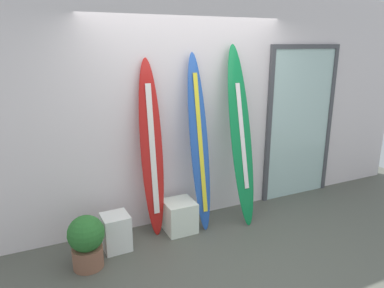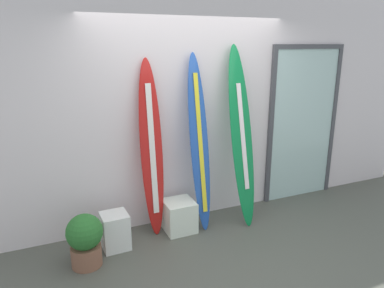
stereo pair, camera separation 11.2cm
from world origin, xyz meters
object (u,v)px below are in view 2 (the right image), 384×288
surfboard_crimson (152,151)px  display_block_left (115,231)px  display_block_center (179,216)px  surfboard_cobalt (199,145)px  glass_door (303,122)px  surfboard_emerald (242,137)px  potted_plant (85,239)px

surfboard_crimson → display_block_left: 0.98m
display_block_center → surfboard_crimson: bearing=156.8°
surfboard_crimson → surfboard_cobalt: bearing=-8.0°
surfboard_crimson → display_block_left: bearing=-158.4°
glass_door → surfboard_cobalt: bearing=-172.3°
surfboard_emerald → potted_plant: bearing=-172.2°
display_block_center → glass_door: 2.23m
display_block_center → glass_door: glass_door is taller
display_block_center → glass_door: size_ratio=0.17×
surfboard_emerald → display_block_center: size_ratio=5.84×
surfboard_emerald → surfboard_crimson: bearing=172.6°
surfboard_cobalt → display_block_left: bearing=-173.6°
surfboard_emerald → potted_plant: (-1.95, -0.27, -0.80)m
surfboard_cobalt → display_block_center: (-0.28, -0.04, -0.85)m
surfboard_cobalt → surfboard_crimson: bearing=172.0°
surfboard_cobalt → display_block_left: size_ratio=5.21×
display_block_left → potted_plant: 0.41m
surfboard_crimson → glass_door: bearing=3.9°
glass_door → surfboard_emerald: bearing=-165.9°
display_block_left → potted_plant: potted_plant is taller
surfboard_cobalt → potted_plant: size_ratio=3.76×
surfboard_emerald → potted_plant: 2.12m
display_block_left → display_block_center: size_ratio=1.07×
display_block_left → glass_door: 2.97m
surfboard_crimson → surfboard_emerald: (1.10, -0.14, 0.09)m
surfboard_emerald → glass_door: surfboard_emerald is taller
display_block_left → surfboard_crimson: bearing=21.6°
display_block_center → glass_door: bearing=7.8°
glass_door → potted_plant: (-3.14, -0.57, -0.83)m
surfboard_cobalt → glass_door: bearing=7.7°
display_block_center → glass_door: (2.01, 0.28, 0.94)m
surfboard_emerald → glass_door: (1.19, 0.30, 0.03)m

